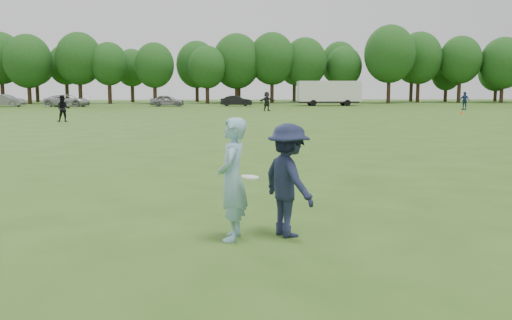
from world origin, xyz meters
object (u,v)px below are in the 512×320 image
object	(u,v)px
player_far_d	(267,101)
field_cone	(462,112)
player_far_a	(63,109)
player_far_b	(464,101)
car_b	(5,101)
cargo_trailer	(329,92)
thrower	(232,179)
car_c	(68,101)
car_e	(167,101)
defender	(288,180)
car_f	(236,101)

from	to	relation	value
player_far_d	field_cone	distance (m)	18.51
player_far_a	player_far_b	distance (m)	40.81
car_b	cargo_trailer	bearing A→B (deg)	-82.07
thrower	player_far_b	size ratio (longest dim) A/B	0.98
car_c	field_cone	xyz separation A→B (m)	(40.62, -20.91, -0.60)
player_far_b	cargo_trailer	world-z (taller)	cargo_trailer
car_e	defender	bearing A→B (deg)	-170.49
thrower	car_b	size ratio (longest dim) A/B	0.41
car_f	car_b	bearing A→B (deg)	95.73
thrower	car_f	size ratio (longest dim) A/B	0.47
defender	car_e	world-z (taller)	defender
player_far_b	car_b	distance (m)	53.87
thrower	field_cone	bearing A→B (deg)	160.07
thrower	player_far_d	world-z (taller)	player_far_d
player_far_d	field_cone	world-z (taller)	player_far_d
defender	cargo_trailer	world-z (taller)	cargo_trailer
defender	player_far_b	size ratio (longest dim) A/B	0.93
defender	player_far_a	distance (m)	32.06
cargo_trailer	field_cone	bearing A→B (deg)	-70.39
cargo_trailer	car_f	bearing A→B (deg)	-179.21
thrower	player_far_a	size ratio (longest dim) A/B	1.04
player_far_b	car_f	bearing A→B (deg)	-155.52
player_far_b	player_far_d	bearing A→B (deg)	-122.57
field_cone	car_f	bearing A→B (deg)	132.35
car_c	field_cone	size ratio (longest dim) A/B	18.10
player_far_b	car_c	distance (m)	46.43
player_far_a	cargo_trailer	bearing A→B (deg)	43.05
player_far_d	field_cone	bearing A→B (deg)	-44.91
field_cone	thrower	bearing A→B (deg)	-119.07
player_far_b	cargo_trailer	xyz separation A→B (m)	(-11.75, 13.73, 0.81)
car_e	car_c	bearing A→B (deg)	93.81
defender	car_e	distance (m)	61.10
field_cone	player_far_a	bearing A→B (deg)	-163.62
player_far_a	car_e	world-z (taller)	player_far_a
player_far_a	cargo_trailer	xyz separation A→B (m)	(25.04, 31.41, 0.86)
field_cone	car_c	bearing A→B (deg)	152.77
player_far_a	car_e	size ratio (longest dim) A/B	0.43
car_c	car_b	bearing A→B (deg)	94.58
car_b	player_far_a	bearing A→B (deg)	-146.25
defender	car_c	xyz separation A→B (m)	(-19.46, 60.43, -0.14)
defender	car_c	bearing A→B (deg)	-8.43
defender	field_cone	xyz separation A→B (m)	(21.17, 39.52, -0.75)
defender	player_far_d	world-z (taller)	player_far_d
car_e	car_b	bearing A→B (deg)	92.50
cargo_trailer	defender	bearing A→B (deg)	-102.34
car_f	thrower	bearing A→B (deg)	-177.27
player_far_b	car_c	xyz separation A→B (m)	(-44.61, 12.87, -0.21)
car_f	defender	bearing A→B (deg)	-176.44
player_far_a	car_b	world-z (taller)	player_far_a
player_far_a	car_b	size ratio (longest dim) A/B	0.39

